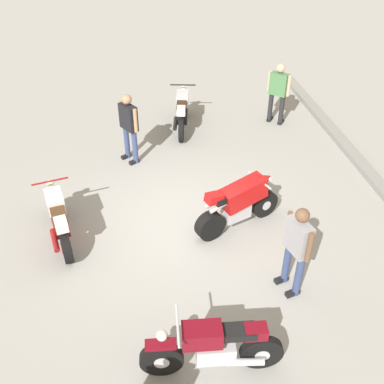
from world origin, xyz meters
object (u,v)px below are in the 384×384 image
Objects in this scene: person_in_black_shirt at (129,124)px; motorcycle_red_sportbike at (239,203)px; motorcycle_maroon_cruiser at (213,348)px; person_in_green_shirt at (278,90)px; motorcycle_silver_cruiser at (182,111)px; person_in_gray_shirt at (297,245)px; motorcycle_cream_vintage at (59,219)px.

motorcycle_red_sportbike is at bearing 92.56° from person_in_black_shirt.
motorcycle_red_sportbike is 3.55m from person_in_black_shirt.
motorcycle_maroon_cruiser is 1.21× the size of person_in_green_shirt.
motorcycle_silver_cruiser is at bearing 74.60° from motorcycle_red_sportbike.
person_in_black_shirt is 1.00× the size of person_in_gray_shirt.
motorcycle_silver_cruiser is (-4.13, 3.03, 0.03)m from motorcycle_cream_vintage.
person_in_gray_shirt is at bearing -96.25° from motorcycle_red_sportbike.
person_in_black_shirt is at bearing 102.41° from motorcycle_red_sportbike.
motorcycle_maroon_cruiser is 2.20m from person_in_gray_shirt.
person_in_green_shirt is at bearing -81.27° from motorcycle_silver_cruiser.
motorcycle_silver_cruiser is at bearing -96.18° from person_in_gray_shirt.
motorcycle_silver_cruiser is 1.20× the size of person_in_green_shirt.
motorcycle_red_sportbike is at bearing -106.21° from motorcycle_cream_vintage.
person_in_black_shirt is at bearing -42.44° from motorcycle_cream_vintage.
motorcycle_red_sportbike is 1.88m from person_in_gray_shirt.
person_in_black_shirt is at bearing -77.43° from person_in_gray_shirt.
motorcycle_silver_cruiser is 2.69m from person_in_green_shirt.
person_in_gray_shirt is 1.01× the size of person_in_green_shirt.
motorcycle_cream_vintage is 1.11× the size of person_in_gray_shirt.
motorcycle_silver_cruiser is 6.21m from person_in_gray_shirt.
motorcycle_red_sportbike is at bearing -89.73° from person_in_gray_shirt.
person_in_black_shirt reaches higher than motorcycle_maroon_cruiser.
motorcycle_maroon_cruiser is 7.49m from motorcycle_silver_cruiser.
person_in_gray_shirt reaches higher than motorcycle_cream_vintage.
motorcycle_silver_cruiser is at bearing -167.97° from person_in_black_shirt.
person_in_black_shirt is (-2.70, 1.54, 0.52)m from motorcycle_cream_vintage.
person_in_gray_shirt is 6.22m from person_in_green_shirt.
person_in_gray_shirt reaches higher than motorcycle_maroon_cruiser.
motorcycle_red_sportbike reaches higher than motorcycle_silver_cruiser.
person_in_green_shirt is (0.11, 2.65, 0.48)m from motorcycle_silver_cruiser.
person_in_gray_shirt is at bearing -136.12° from motorcycle_maroon_cruiser.
person_in_black_shirt is 5.30m from person_in_gray_shirt.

